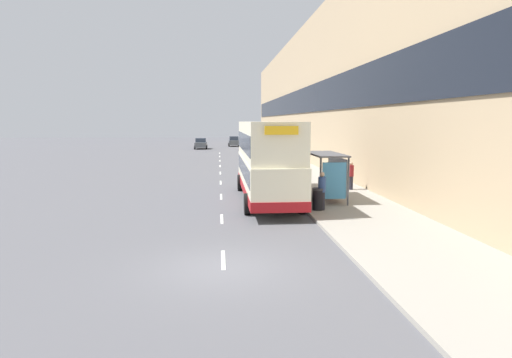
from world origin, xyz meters
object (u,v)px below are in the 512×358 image
Objects in this scene: pedestrian_1 at (322,191)px; double_decker_bus_near at (267,159)px; bus_shelter at (330,168)px; pedestrian_at_shelter at (351,175)px; car_1 at (234,141)px; litter_bin at (318,199)px; car_0 at (201,144)px.

double_decker_bus_near is at bearing 123.28° from pedestrian_1.
bus_shelter is at bearing 69.02° from pedestrian_1.
pedestrian_at_shelter is at bearing 62.66° from pedestrian_1.
bus_shelter is 1.05× the size of car_1.
car_1 reaches higher than litter_bin.
car_1 is 58.14m from litter_bin.
double_decker_bus_near is at bearing 121.20° from litter_bin.
pedestrian_1 is at bearing -117.34° from pedestrian_at_shelter.
bus_shelter is 55.52m from car_1.
pedestrian_1 is (-3.24, -6.26, 0.04)m from pedestrian_at_shelter.
litter_bin is (-0.18, 0.01, -0.40)m from pedestrian_1.
double_decker_bus_near reaches higher than pedestrian_at_shelter.
pedestrian_at_shelter reaches higher than litter_bin.
double_decker_bus_near is 4.29m from pedestrian_1.
double_decker_bus_near is 6.35× the size of pedestrian_1.
pedestrian_at_shelter is 7.05m from pedestrian_1.
double_decker_bus_near reaches higher than car_0.
pedestrian_at_shelter reaches higher than car_1.
car_1 is at bearing 89.97° from double_decker_bus_near.
bus_shelter is 4.26m from pedestrian_at_shelter.
car_1 is 3.81× the size of litter_bin.
pedestrian_at_shelter is (5.46, -51.86, 0.17)m from car_1.
bus_shelter is 3.40m from double_decker_bus_near.
car_1 is at bearing 92.19° from pedestrian_1.
double_decker_bus_near reaches higher than bus_shelter.
litter_bin is (7.47, -51.12, -0.17)m from car_0.
pedestrian_at_shelter is 1.65× the size of litter_bin.
bus_shelter is 0.99× the size of car_0.
car_1 is at bearing -127.82° from car_0.
bus_shelter is at bearing -12.45° from double_decker_bus_near.
litter_bin is at bearing -87.99° from car_1.
bus_shelter is at bearing -86.63° from car_1.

